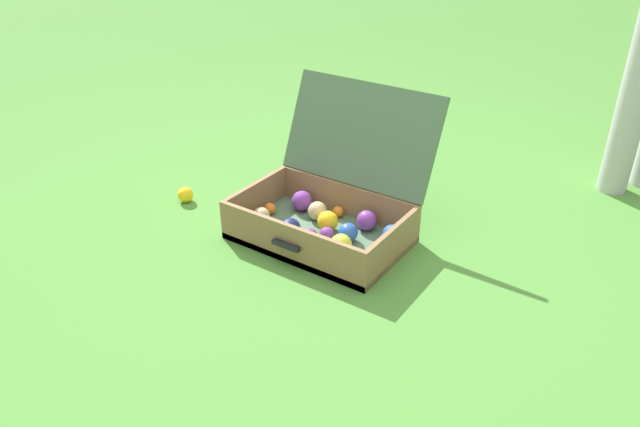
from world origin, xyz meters
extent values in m
plane|color=#4C8C38|center=(0.00, 0.00, 0.00)|extent=(16.00, 16.00, 0.00)
cube|color=#4C7051|center=(-0.09, -0.01, 0.01)|extent=(0.62, 0.39, 0.03)
cube|color=olive|center=(-0.39, -0.01, 0.08)|extent=(0.02, 0.39, 0.15)
cube|color=olive|center=(0.21, -0.01, 0.08)|extent=(0.02, 0.39, 0.15)
cube|color=olive|center=(-0.09, -0.19, 0.08)|extent=(0.59, 0.02, 0.15)
cube|color=olive|center=(-0.09, 0.18, 0.08)|extent=(0.59, 0.02, 0.15)
cube|color=#4C7051|center=(-0.09, 0.27, 0.33)|extent=(0.62, 0.17, 0.37)
cube|color=black|center=(-0.09, -0.21, 0.08)|extent=(0.11, 0.02, 0.02)
sphere|color=purple|center=(0.03, 0.12, 0.06)|extent=(0.08, 0.08, 0.08)
sphere|color=white|center=(0.12, -0.09, 0.05)|extent=(0.04, 0.04, 0.04)
sphere|color=#D1B784|center=(-0.16, 0.08, 0.06)|extent=(0.07, 0.07, 0.07)
sphere|color=#CCDB38|center=(0.05, -0.08, 0.06)|extent=(0.08, 0.08, 0.08)
sphere|color=#D1B784|center=(-0.32, -0.07, 0.06)|extent=(0.07, 0.07, 0.07)
sphere|color=purple|center=(-0.08, -0.08, 0.06)|extent=(0.06, 0.06, 0.06)
sphere|color=purple|center=(-0.25, 0.11, 0.07)|extent=(0.08, 0.08, 0.08)
sphere|color=orange|center=(-0.34, 0.01, 0.05)|extent=(0.05, 0.05, 0.05)
sphere|color=purple|center=(-0.04, -0.03, 0.05)|extent=(0.05, 0.05, 0.05)
sphere|color=yellow|center=(-0.08, 0.03, 0.06)|extent=(0.08, 0.08, 0.08)
sphere|color=blue|center=(0.16, 0.09, 0.06)|extent=(0.07, 0.07, 0.07)
sphere|color=orange|center=(-0.11, 0.14, 0.05)|extent=(0.04, 0.04, 0.04)
sphere|color=navy|center=(-0.17, -0.09, 0.06)|extent=(0.08, 0.08, 0.08)
sphere|color=blue|center=(0.02, 0.01, 0.06)|extent=(0.07, 0.07, 0.07)
sphere|color=yellow|center=(-0.72, -0.07, 0.03)|extent=(0.07, 0.07, 0.07)
cylinder|color=#B2B2B7|center=(0.72, 1.05, 0.42)|extent=(0.12, 0.12, 0.84)
camera|label=1|loc=(1.01, -1.61, 1.19)|focal=34.20mm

